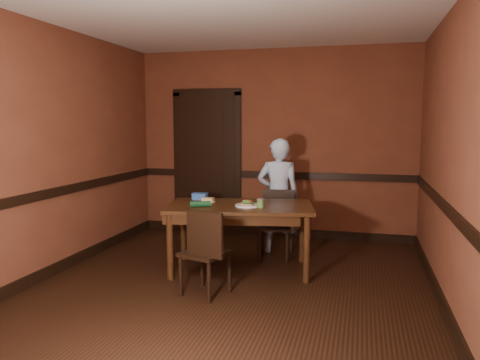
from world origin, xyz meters
The scene contains 22 objects.
floor centered at (0.00, 0.00, 0.00)m, with size 4.00×4.50×0.01m, color black.
ceiling centered at (0.00, 0.00, 2.70)m, with size 4.00×4.50×0.01m, color beige.
wall_back centered at (0.00, 2.25, 1.35)m, with size 4.00×0.02×2.70m, color brown.
wall_front centered at (0.00, -2.25, 1.35)m, with size 4.00×0.02×2.70m, color brown.
wall_left centered at (-2.00, 0.00, 1.35)m, with size 0.02×4.50×2.70m, color brown.
wall_right centered at (2.00, 0.00, 1.35)m, with size 0.02×4.50×2.70m, color brown.
dado_back centered at (0.00, 2.23, 0.90)m, with size 4.00×0.03×0.10m, color black.
dado_left centered at (-1.99, 0.00, 0.90)m, with size 0.03×4.50×0.10m, color black.
dado_right centered at (1.99, 0.00, 0.90)m, with size 0.03×4.50×0.10m, color black.
baseboard_back centered at (0.00, 2.23, 0.06)m, with size 4.00×0.03×0.12m, color black.
baseboard_left centered at (-1.99, 0.00, 0.06)m, with size 0.03×4.50×0.12m, color black.
baseboard_right centered at (1.99, 0.00, 0.06)m, with size 0.03×4.50×0.12m, color black.
door centered at (-1.00, 2.22, 1.09)m, with size 1.05×0.07×2.20m.
dining_table centered at (-0.05, 0.54, 0.37)m, with size 1.59×0.90×0.75m, color #331C0C.
chair_far centered at (0.24, 1.09, 0.41)m, with size 0.39×0.39×0.83m, color black, non-canonical shape.
chair_near centered at (-0.19, -0.26, 0.43)m, with size 0.40×0.40×0.85m, color black, non-canonical shape.
person centered at (0.23, 1.39, 0.73)m, with size 0.53×0.35×1.46m, color #B6D2F4.
sandwich_plate centered at (0.05, 0.48, 0.77)m, with size 0.27×0.27×0.07m.
sauce_jar centered at (0.21, 0.43, 0.80)m, with size 0.08×0.08×0.09m.
cheese_saucer centered at (-0.45, 0.60, 0.77)m, with size 0.17×0.17×0.05m.
food_tub centered at (-0.61, 0.79, 0.79)m, with size 0.18×0.13×0.07m.
wrapped_veg centered at (-0.43, 0.30, 0.78)m, with size 0.06×0.06×0.23m, color #144120.
Camera 1 is at (1.25, -4.41, 1.65)m, focal length 35.00 mm.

